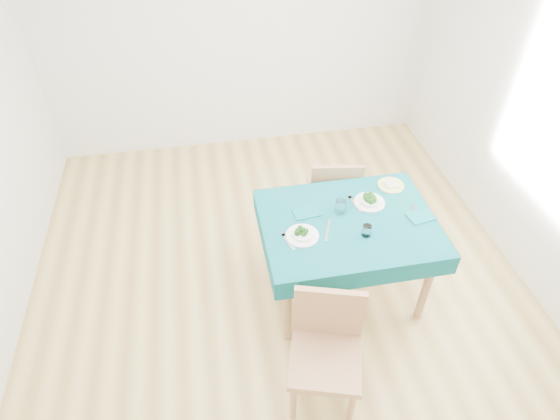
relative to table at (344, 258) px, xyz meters
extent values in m
cube|color=#A88746|center=(-0.48, 0.11, -0.39)|extent=(4.00, 4.50, 0.02)
cube|color=silver|center=(-0.48, 2.36, 0.97)|extent=(4.00, 0.02, 2.70)
cube|color=#084F57|center=(0.00, 0.00, 0.00)|extent=(1.24, 0.94, 0.76)
cube|color=#966A46|center=(-0.37, -0.84, 0.17)|extent=(0.56, 0.58, 1.09)
cube|color=#966A46|center=(0.10, 0.72, 0.14)|extent=(0.49, 0.52, 1.05)
cube|color=silver|center=(-0.46, -0.12, 0.38)|extent=(0.07, 0.17, 0.00)
cube|color=silver|center=(-0.17, -0.06, 0.38)|extent=(0.10, 0.21, 0.00)
cube|color=silver|center=(0.10, 0.17, 0.38)|extent=(0.06, 0.20, 0.00)
cube|color=silver|center=(0.50, 0.02, 0.38)|extent=(0.06, 0.19, 0.00)
cube|color=#0B5860|center=(-0.28, 0.14, 0.38)|extent=(0.20, 0.15, 0.01)
cube|color=#0B5860|center=(0.52, -0.05, 0.38)|extent=(0.20, 0.16, 0.01)
cylinder|color=white|center=(-0.03, 0.11, 0.43)|extent=(0.08, 0.08, 0.10)
cylinder|color=white|center=(0.07, -0.16, 0.42)|extent=(0.06, 0.06, 0.08)
cylinder|color=#CED467|center=(0.44, 0.33, 0.38)|extent=(0.21, 0.21, 0.01)
cube|color=beige|center=(0.44, 0.33, 0.40)|extent=(0.10, 0.10, 0.01)
camera|label=1|loc=(-0.93, -2.31, 2.63)|focal=30.00mm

